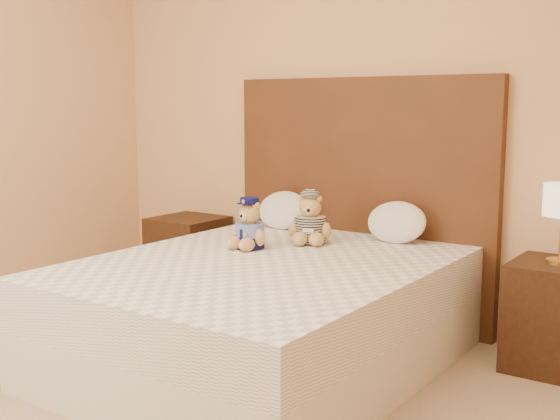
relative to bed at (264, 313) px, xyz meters
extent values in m
cube|color=#DDAA78|center=(0.00, 1.05, 1.07)|extent=(4.00, 0.04, 2.70)
cube|color=white|center=(0.00, 0.00, -0.13)|extent=(1.60, 2.00, 0.30)
cube|color=white|center=(0.00, 0.00, 0.15)|extent=(1.60, 2.00, 0.25)
cube|color=#532C19|center=(0.00, 1.01, 0.47)|extent=(1.75, 0.08, 1.50)
cube|color=#3A1F12|center=(-1.25, 0.80, 0.00)|extent=(0.45, 0.45, 0.55)
cube|color=#3A1F12|center=(1.25, 0.80, 0.00)|extent=(0.45, 0.45, 0.55)
cylinder|color=gold|center=(1.25, 0.80, 0.28)|extent=(0.14, 0.14, 0.02)
ellipsoid|color=white|center=(-0.46, 0.83, 0.40)|extent=(0.37, 0.24, 0.26)
ellipsoid|color=white|center=(0.34, 0.83, 0.40)|extent=(0.36, 0.23, 0.25)
camera|label=1|loc=(2.06, -2.81, 1.06)|focal=45.00mm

